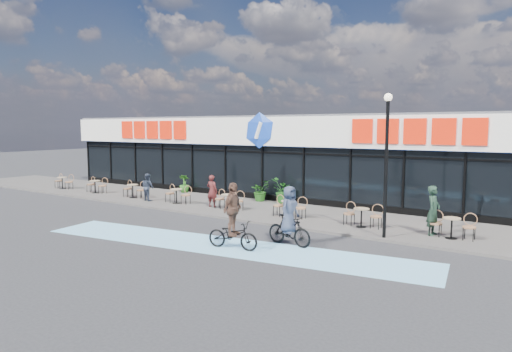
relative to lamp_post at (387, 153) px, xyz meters
The scene contains 21 objects.
ground 9.10m from the lamp_post, 164.40° to the right, with size 120.00×120.00×0.00m, color #28282B.
sidewalk 9.05m from the lamp_post, 165.05° to the left, with size 44.00×5.00×0.10m, color #504B47.
bike_lane 6.48m from the lamp_post, 138.11° to the right, with size 14.00×2.20×0.01m, color #79BEE4.
building 11.25m from the lamp_post, 137.19° to the left, with size 30.60×6.57×4.75m.
lamp_post is the anchor object (origin of this frame).
bistro_set_0 21.22m from the lamp_post, behind, with size 1.54×0.62×0.90m.
bistro_set_1 17.96m from the lamp_post, behind, with size 1.54×0.62×0.90m.
bistro_set_2 14.72m from the lamp_post, behind, with size 1.54×0.62×0.90m.
bistro_set_3 11.51m from the lamp_post, behind, with size 1.54×0.62×0.90m.
bistro_set_4 8.36m from the lamp_post, behind, with size 1.54×0.62×0.90m.
bistro_set_5 5.38m from the lamp_post, 164.79° to the left, with size 1.54×0.62×0.90m.
bistro_set_6 3.11m from the lamp_post, 136.01° to the left, with size 1.54×0.62×0.90m.
bistro_set_7 3.47m from the lamp_post, 31.90° to the left, with size 1.54×0.62×0.90m.
potted_plant_left 14.39m from the lamp_post, 162.47° to the left, with size 0.59×0.59×1.06m, color #275D1A.
potted_plant_mid 9.37m from the lamp_post, 152.55° to the left, with size 1.00×0.87×1.11m, color #1E4F16.
potted_plant_right 8.20m from the lamp_post, 147.81° to the left, with size 1.16×1.00×1.29m, color #1B5217.
patron_left 9.32m from the lamp_post, behind, with size 0.58×0.38×1.58m, color #4B1B1A.
patron_right 13.25m from the lamp_post, behind, with size 0.71×0.55×1.45m, color #2B3343.
pedestrian_b 2.82m from the lamp_post, 45.14° to the left, with size 0.65×0.43×1.79m, color #1B3123.
cyclist_a 5.87m from the lamp_post, 133.19° to the right, with size 1.87×1.07×2.20m.
cyclist_b 4.17m from the lamp_post, 133.66° to the right, with size 1.78×0.82×2.03m.
Camera 1 is at (13.35, -13.29, 3.99)m, focal length 32.00 mm.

